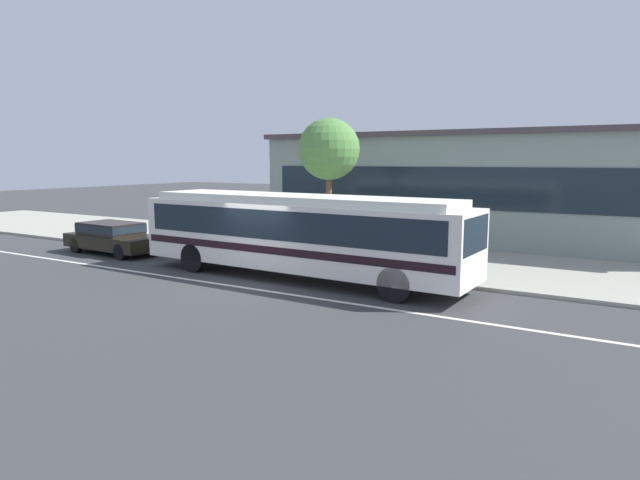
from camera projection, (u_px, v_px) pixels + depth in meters
ground_plane at (257, 282)px, 17.61m from camera, size 120.00×120.00×0.00m
sidewalk_slab at (351, 252)px, 23.13m from camera, size 60.00×8.00×0.12m
lane_stripe_center at (241, 287)px, 16.93m from camera, size 56.00×0.16×0.01m
transit_bus at (299, 231)px, 17.92m from camera, size 11.73×2.82×2.75m
sedan_behind_bus at (113, 236)px, 23.05m from camera, size 4.64×2.13×1.29m
pedestrian_waiting_near_sign at (311, 234)px, 20.77m from camera, size 0.44×0.44×1.68m
pedestrian_walking_along_curb at (236, 230)px, 21.83m from camera, size 0.40×0.40×1.71m
bus_stop_sign at (474, 236)px, 16.79m from camera, size 0.17×0.43×2.28m
street_tree_near_stop at (329, 150)px, 22.26m from camera, size 2.50×2.50×5.45m
station_building at (489, 187)px, 26.96m from camera, size 20.48×9.24×5.16m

